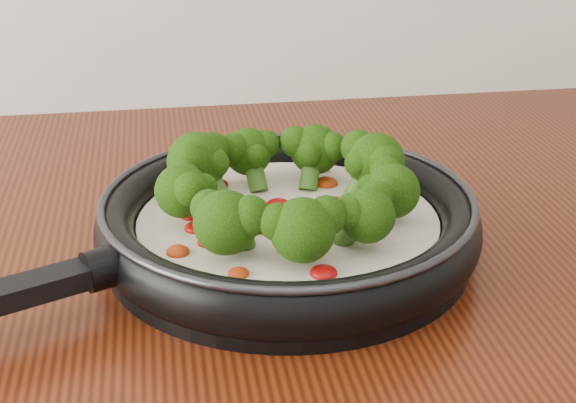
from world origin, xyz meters
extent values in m
cylinder|color=black|center=(-0.12, 1.05, 0.91)|extent=(0.42, 0.42, 0.01)
torus|color=black|center=(-0.12, 1.05, 0.93)|extent=(0.44, 0.44, 0.03)
torus|color=#2D2D33|center=(-0.12, 1.05, 0.95)|extent=(0.43, 0.43, 0.01)
cylinder|color=black|center=(-0.28, 0.98, 0.94)|extent=(0.04, 0.04, 0.03)
cylinder|color=white|center=(-0.12, 1.05, 0.92)|extent=(0.35, 0.35, 0.02)
ellipsoid|color=#AA0808|center=(-0.20, 1.04, 0.94)|extent=(0.03, 0.03, 0.01)
ellipsoid|color=#AA0808|center=(-0.20, 1.01, 0.94)|extent=(0.02, 0.02, 0.01)
ellipsoid|color=#BE350C|center=(-0.06, 1.01, 0.94)|extent=(0.02, 0.02, 0.01)
ellipsoid|color=#AA0808|center=(-0.11, 0.95, 0.94)|extent=(0.02, 0.02, 0.01)
ellipsoid|color=#AA0808|center=(-0.18, 1.01, 0.94)|extent=(0.02, 0.02, 0.01)
ellipsoid|color=#BE350C|center=(-0.10, 1.06, 0.94)|extent=(0.02, 0.02, 0.01)
ellipsoid|color=#AA0808|center=(-0.16, 1.04, 0.94)|extent=(0.02, 0.02, 0.01)
ellipsoid|color=#AA0808|center=(-0.18, 1.13, 0.94)|extent=(0.03, 0.03, 0.01)
ellipsoid|color=#BE350C|center=(-0.22, 1.00, 0.94)|extent=(0.02, 0.02, 0.01)
ellipsoid|color=#AA0808|center=(-0.20, 1.08, 0.94)|extent=(0.03, 0.03, 0.01)
ellipsoid|color=#AA0808|center=(-0.17, 1.02, 0.94)|extent=(0.03, 0.03, 0.01)
ellipsoid|color=#BE350C|center=(-0.21, 1.12, 0.94)|extent=(0.02, 0.02, 0.01)
ellipsoid|color=#AA0808|center=(-0.08, 1.07, 0.94)|extent=(0.03, 0.03, 0.01)
ellipsoid|color=#AA0808|center=(-0.13, 1.08, 0.94)|extent=(0.03, 0.03, 0.01)
ellipsoid|color=#BE350C|center=(-0.18, 0.96, 0.94)|extent=(0.02, 0.02, 0.01)
ellipsoid|color=#AA0808|center=(-0.19, 1.07, 0.94)|extent=(0.02, 0.02, 0.01)
ellipsoid|color=#AA0808|center=(-0.11, 1.03, 0.94)|extent=(0.02, 0.02, 0.01)
ellipsoid|color=#BE350C|center=(-0.08, 1.12, 0.94)|extent=(0.03, 0.03, 0.01)
ellipsoid|color=#AA0808|center=(-0.17, 1.04, 0.94)|extent=(0.03, 0.03, 0.01)
ellipsoid|color=#AA0808|center=(-0.15, 1.03, 0.94)|extent=(0.02, 0.02, 0.01)
ellipsoid|color=#BE350C|center=(-0.04, 1.06, 0.94)|extent=(0.02, 0.02, 0.01)
ellipsoid|color=#AA0808|center=(-0.21, 1.07, 0.94)|extent=(0.02, 0.02, 0.01)
ellipsoid|color=#AA0808|center=(-0.02, 1.08, 0.94)|extent=(0.02, 0.02, 0.01)
ellipsoid|color=white|center=(-0.14, 1.07, 0.94)|extent=(0.01, 0.01, 0.00)
ellipsoid|color=white|center=(-0.12, 1.06, 0.94)|extent=(0.01, 0.01, 0.00)
ellipsoid|color=white|center=(-0.09, 1.15, 0.93)|extent=(0.01, 0.01, 0.00)
ellipsoid|color=white|center=(-0.15, 1.09, 0.94)|extent=(0.01, 0.01, 0.00)
ellipsoid|color=white|center=(-0.12, 1.02, 0.93)|extent=(0.01, 0.01, 0.00)
ellipsoid|color=white|center=(-0.13, 1.03, 0.94)|extent=(0.01, 0.01, 0.00)
ellipsoid|color=white|center=(-0.02, 1.06, 0.94)|extent=(0.01, 0.01, 0.00)
ellipsoid|color=white|center=(-0.13, 1.06, 0.93)|extent=(0.01, 0.01, 0.00)
ellipsoid|color=white|center=(-0.18, 1.07, 0.94)|extent=(0.01, 0.01, 0.00)
ellipsoid|color=white|center=(-0.09, 1.04, 0.94)|extent=(0.01, 0.01, 0.00)
ellipsoid|color=white|center=(-0.05, 1.02, 0.93)|extent=(0.01, 0.00, 0.00)
ellipsoid|color=white|center=(-0.04, 1.00, 0.93)|extent=(0.01, 0.01, 0.00)
ellipsoid|color=white|center=(-0.12, 1.05, 0.93)|extent=(0.01, 0.01, 0.00)
ellipsoid|color=white|center=(-0.09, 1.09, 0.94)|extent=(0.01, 0.01, 0.00)
ellipsoid|color=white|center=(-0.12, 1.05, 0.94)|extent=(0.01, 0.01, 0.00)
ellipsoid|color=white|center=(-0.04, 1.04, 0.94)|extent=(0.01, 0.01, 0.00)
ellipsoid|color=white|center=(-0.15, 1.02, 0.94)|extent=(0.01, 0.01, 0.00)
ellipsoid|color=white|center=(-0.09, 1.04, 0.94)|extent=(0.01, 0.01, 0.00)
ellipsoid|color=white|center=(-0.13, 1.10, 0.94)|extent=(0.01, 0.01, 0.00)
ellipsoid|color=white|center=(-0.12, 0.97, 0.94)|extent=(0.01, 0.01, 0.00)
ellipsoid|color=white|center=(-0.12, 1.02, 0.93)|extent=(0.01, 0.01, 0.00)
ellipsoid|color=white|center=(-0.20, 1.11, 0.93)|extent=(0.01, 0.01, 0.00)
ellipsoid|color=white|center=(-0.07, 1.15, 0.94)|extent=(0.01, 0.01, 0.00)
cylinder|color=#497C28|center=(-0.06, 1.08, 0.95)|extent=(0.04, 0.03, 0.04)
sphere|color=black|center=(-0.04, 1.09, 0.97)|extent=(0.07, 0.07, 0.05)
sphere|color=black|center=(-0.05, 1.10, 0.98)|extent=(0.04, 0.04, 0.03)
sphere|color=black|center=(-0.04, 1.07, 0.98)|extent=(0.04, 0.04, 0.03)
sphere|color=black|center=(-0.06, 1.08, 0.97)|extent=(0.03, 0.03, 0.03)
cylinder|color=#497C28|center=(-0.09, 1.12, 0.95)|extent=(0.03, 0.04, 0.04)
sphere|color=black|center=(-0.09, 1.13, 0.97)|extent=(0.06, 0.06, 0.05)
sphere|color=black|center=(-0.10, 1.14, 0.97)|extent=(0.04, 0.04, 0.03)
sphere|color=black|center=(-0.07, 1.12, 0.97)|extent=(0.04, 0.04, 0.03)
sphere|color=black|center=(-0.09, 1.12, 0.97)|extent=(0.03, 0.03, 0.02)
cylinder|color=#497C28|center=(-0.14, 1.12, 0.95)|extent=(0.03, 0.04, 0.04)
sphere|color=black|center=(-0.15, 1.14, 0.97)|extent=(0.06, 0.06, 0.05)
sphere|color=black|center=(-0.16, 1.13, 0.97)|extent=(0.04, 0.04, 0.03)
sphere|color=black|center=(-0.13, 1.14, 0.97)|extent=(0.03, 0.03, 0.03)
sphere|color=black|center=(-0.14, 1.12, 0.97)|extent=(0.03, 0.03, 0.02)
cylinder|color=#497C28|center=(-0.18, 1.10, 0.95)|extent=(0.04, 0.03, 0.04)
sphere|color=black|center=(-0.20, 1.11, 0.97)|extent=(0.07, 0.07, 0.05)
sphere|color=black|center=(-0.21, 1.09, 0.98)|extent=(0.04, 0.04, 0.03)
sphere|color=black|center=(-0.18, 1.12, 0.98)|extent=(0.04, 0.04, 0.03)
sphere|color=black|center=(-0.18, 1.10, 0.97)|extent=(0.04, 0.04, 0.03)
cylinder|color=#497C28|center=(-0.20, 1.05, 0.95)|extent=(0.03, 0.02, 0.04)
sphere|color=black|center=(-0.21, 1.05, 0.97)|extent=(0.06, 0.06, 0.05)
sphere|color=black|center=(-0.21, 1.03, 0.98)|extent=(0.04, 0.04, 0.03)
sphere|color=black|center=(-0.21, 1.07, 0.97)|extent=(0.04, 0.04, 0.03)
sphere|color=black|center=(-0.20, 1.05, 0.97)|extent=(0.03, 0.03, 0.02)
cylinder|color=#497C28|center=(-0.17, 1.00, 0.95)|extent=(0.03, 0.04, 0.04)
sphere|color=black|center=(-0.18, 0.99, 0.97)|extent=(0.07, 0.07, 0.05)
sphere|color=black|center=(-0.17, 0.98, 0.97)|extent=(0.04, 0.04, 0.03)
sphere|color=black|center=(-0.20, 1.00, 0.97)|extent=(0.04, 0.04, 0.03)
sphere|color=black|center=(-0.17, 1.00, 0.97)|extent=(0.03, 0.03, 0.03)
cylinder|color=#497C28|center=(-0.13, 0.98, 0.95)|extent=(0.02, 0.03, 0.04)
sphere|color=black|center=(-0.13, 0.96, 0.97)|extent=(0.07, 0.07, 0.05)
sphere|color=black|center=(-0.11, 0.97, 0.97)|extent=(0.04, 0.04, 0.03)
sphere|color=black|center=(-0.15, 0.97, 0.97)|extent=(0.04, 0.04, 0.03)
sphere|color=black|center=(-0.13, 0.98, 0.97)|extent=(0.03, 0.03, 0.03)
cylinder|color=#497C28|center=(-0.08, 0.99, 0.95)|extent=(0.03, 0.04, 0.04)
sphere|color=black|center=(-0.07, 0.98, 0.97)|extent=(0.06, 0.06, 0.04)
sphere|color=black|center=(-0.06, 1.00, 0.97)|extent=(0.04, 0.04, 0.03)
sphere|color=black|center=(-0.09, 0.97, 0.97)|extent=(0.03, 0.03, 0.03)
sphere|color=black|center=(-0.08, 1.00, 0.97)|extent=(0.03, 0.03, 0.02)
cylinder|color=#497C28|center=(-0.06, 1.03, 0.95)|extent=(0.04, 0.03, 0.04)
sphere|color=black|center=(-0.04, 1.03, 0.97)|extent=(0.06, 0.06, 0.05)
sphere|color=black|center=(-0.04, 1.04, 0.97)|extent=(0.04, 0.04, 0.03)
sphere|color=black|center=(-0.05, 1.01, 0.97)|extent=(0.04, 0.04, 0.03)
sphere|color=black|center=(-0.06, 1.03, 0.97)|extent=(0.03, 0.03, 0.02)
camera|label=1|loc=(-0.23, 0.40, 1.25)|focal=52.97mm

